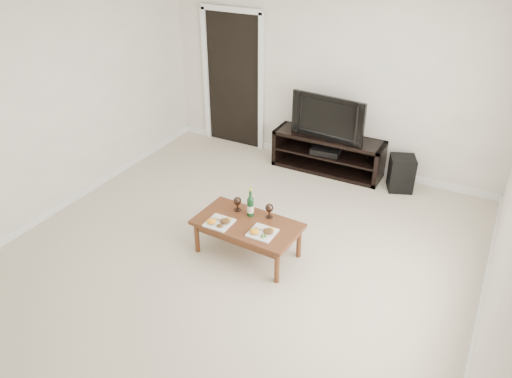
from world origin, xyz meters
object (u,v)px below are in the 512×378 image
object	(u,v)px
media_console	(328,154)
subwoofer	(401,173)
coffee_table	(248,238)
television	(331,116)

from	to	relation	value
media_console	subwoofer	bearing A→B (deg)	-2.10
subwoofer	coffee_table	world-z (taller)	subwoofer
media_console	television	world-z (taller)	television
media_console	television	xyz separation A→B (m)	(0.00, 0.00, 0.58)
television	subwoofer	distance (m)	1.24
subwoofer	coffee_table	bearing A→B (deg)	-138.35
media_console	coffee_table	world-z (taller)	media_console
subwoofer	coffee_table	distance (m)	2.53
media_console	subwoofer	xyz separation A→B (m)	(1.08, -0.04, -0.03)
media_console	television	size ratio (longest dim) A/B	1.48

